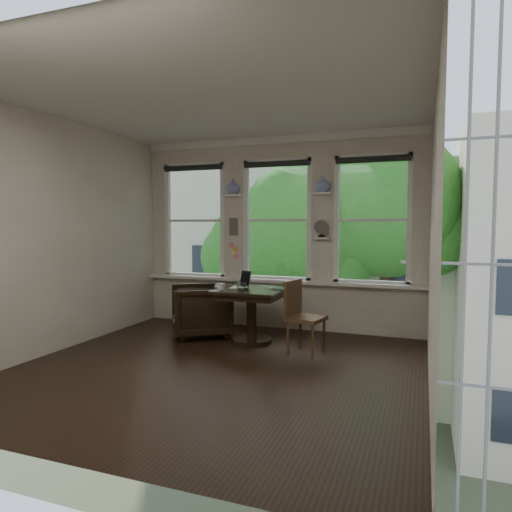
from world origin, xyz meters
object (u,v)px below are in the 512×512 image
at_px(table, 252,316).
at_px(armchair_left, 201,310).
at_px(laptop, 278,289).
at_px(mug, 221,287).
at_px(side_chair_right, 306,318).

height_order(table, armchair_left, armchair_left).
distance_m(armchair_left, laptop, 1.25).
xyz_separation_m(table, mug, (-0.34, -0.27, 0.42)).
bearing_deg(mug, laptop, 22.76).
relative_size(table, armchair_left, 1.08).
relative_size(laptop, mug, 3.35).
relative_size(armchair_left, laptop, 2.45).
height_order(side_chair_right, laptop, side_chair_right).
bearing_deg(side_chair_right, mug, 101.73).
xyz_separation_m(side_chair_right, mug, (-1.18, 0.01, 0.34)).
bearing_deg(laptop, mug, -139.52).
bearing_deg(armchair_left, table, 51.25).
bearing_deg(mug, armchair_left, 144.64).
xyz_separation_m(table, side_chair_right, (0.84, -0.28, 0.09)).
bearing_deg(table, armchair_left, 174.71).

